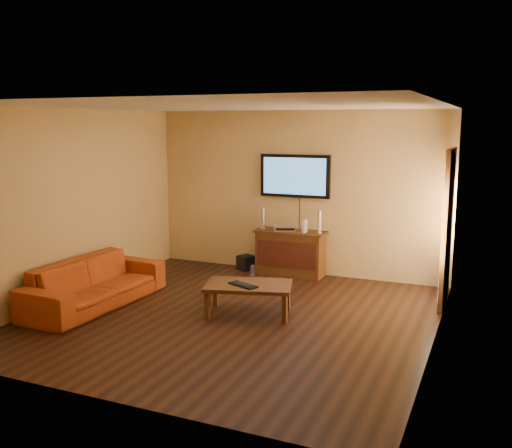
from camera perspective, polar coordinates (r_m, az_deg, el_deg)
The scene contains 14 objects.
ground_plane at distance 7.52m, azimuth -2.34°, elevation -9.27°, with size 5.00×5.00×0.00m, color black.
room_walls at distance 7.71m, azimuth -0.42°, elevation 4.09°, with size 5.00×5.00×5.00m.
french_door at distance 8.25m, azimuth 18.55°, elevation -0.52°, with size 0.07×1.02×2.22m.
media_console at distance 9.45m, azimuth 3.45°, elevation -2.89°, with size 1.17×0.45×0.75m.
television at distance 9.42m, azimuth 3.91°, elevation 4.82°, with size 1.19×0.08×0.71m.
coffee_table at distance 7.50m, azimuth -0.73°, elevation -6.38°, with size 1.25×0.94×0.42m.
sofa at distance 8.19m, azimuth -15.85°, elevation -4.94°, with size 2.17×0.64×0.85m, color #AA3E12.
speaker_left at distance 9.52m, azimuth 0.70°, elevation 0.50°, with size 0.10×0.10×0.36m.
speaker_right at distance 9.18m, azimuth 6.35°, elevation 0.10°, with size 0.10×0.10×0.36m.
av_receiver at distance 9.40m, azimuth 2.90°, elevation -0.39°, with size 0.35×0.25×0.08m, color silver.
game_console at distance 9.24m, azimuth 4.92°, elevation -0.18°, with size 0.04×0.16×0.21m, color white.
subwoofer at distance 9.83m, azimuth -1.01°, elevation -3.88°, with size 0.24×0.24×0.24m, color black.
bottle at distance 9.38m, azimuth -0.35°, elevation -4.72°, with size 0.07×0.07×0.21m.
keyboard at distance 7.39m, azimuth -1.31°, elevation -6.12°, with size 0.45×0.30×0.03m.
Camera 1 is at (3.08, -6.40, 2.49)m, focal length 40.00 mm.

